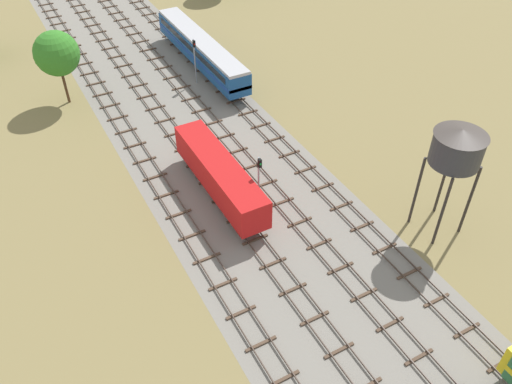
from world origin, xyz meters
TOP-DOWN VIEW (x-y plane):
  - ground_plane at (0.00, 56.00)m, footprint 480.00×480.00m
  - ballast_bed at (0.00, 56.00)m, footprint 17.30×176.00m
  - track_far_left at (-6.65, 57.00)m, footprint 2.40×126.00m
  - track_left at (-2.22, 57.00)m, footprint 2.40×126.00m
  - track_centre_left at (2.22, 57.00)m, footprint 2.40×126.00m
  - track_centre at (6.65, 57.00)m, footprint 2.40×126.00m
  - freight_boxcar_left_near at (-2.21, 53.13)m, footprint 2.87×14.00m
  - passenger_coach_centre_mid at (6.65, 77.22)m, footprint 2.96×22.00m
  - water_tower at (12.11, 40.61)m, footprint 4.13×4.13m
  - signal_post_nearest at (4.43, 73.85)m, footprint 0.28×0.47m
  - signal_post_near at (0.00, 49.87)m, footprint 0.28×0.47m
  - lineside_tree_3 at (-10.54, 76.73)m, footprint 4.97×4.97m

SIDE VIEW (x-z plane):
  - ground_plane at x=0.00m, z-range 0.00..0.00m
  - ballast_bed at x=0.00m, z-range 0.00..0.01m
  - track_far_left at x=-6.65m, z-range -0.01..0.28m
  - track_left at x=-2.22m, z-range -0.01..0.28m
  - track_centre_left at x=2.22m, z-range -0.01..0.28m
  - track_centre at x=6.65m, z-range -0.01..0.28m
  - freight_boxcar_left_near at x=-2.21m, z-range 0.65..4.25m
  - passenger_coach_centre_mid at x=6.65m, z-range 0.71..4.51m
  - signal_post_near at x=0.00m, z-range 0.75..6.37m
  - signal_post_nearest at x=4.43m, z-range 0.75..6.38m
  - lineside_tree_3 at x=-10.54m, z-range 1.79..10.35m
  - water_tower at x=12.11m, z-range 3.31..13.26m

